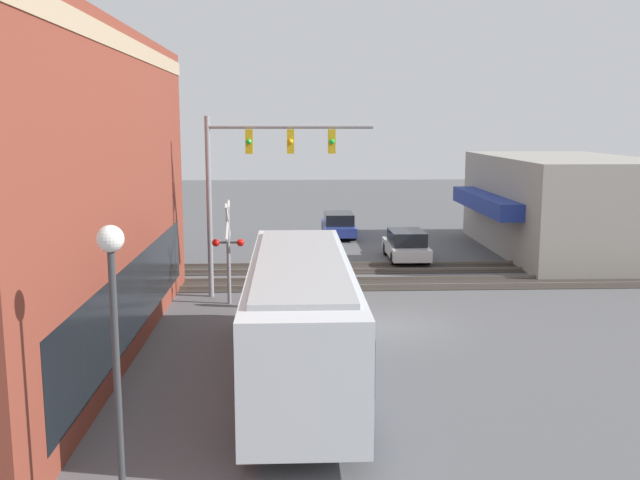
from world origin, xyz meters
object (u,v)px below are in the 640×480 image
Objects in this scene: pedestrian_at_crossing at (260,283)px; streetlamp at (116,349)px; city_bus at (300,313)px; parked_car_blue at (339,225)px; crossing_signal at (228,243)px; parked_car_white at (406,246)px.

streetlamp is at bearing 172.92° from pedestrian_at_crossing.
city_bus is 7.52m from pedestrian_at_crossing.
pedestrian_at_crossing is (-16.00, 3.96, 0.22)m from parked_car_blue.
streetlamp reaches higher than crossing_signal.
streetlamp is at bearing 177.73° from crossing_signal.
streetlamp is 1.19× the size of parked_car_white.
city_bus reaches higher than pedestrian_at_crossing.
crossing_signal is at bearing 161.61° from parked_car_blue.
parked_car_white is 2.44× the size of pedestrian_at_crossing.
pedestrian_at_crossing is (-8.74, 6.76, 0.21)m from parked_car_white.
crossing_signal is at bearing 135.73° from parked_car_white.
crossing_signal is (7.97, 2.51, 0.51)m from city_bus.
city_bus is at bearing 173.65° from parked_car_blue.
streetlamp reaches higher than pedestrian_at_crossing.
streetlamp is (-6.62, 3.09, 1.23)m from city_bus.
pedestrian_at_crossing is at bearing -7.08° from streetlamp.
city_bus is 2.19× the size of streetlamp.
city_bus is at bearing 161.44° from parked_car_white.
city_bus is at bearing -169.53° from pedestrian_at_crossing.
parked_car_white is at bearing -37.71° from pedestrian_at_crossing.
parked_car_white is 7.78m from parked_car_blue.
streetlamp reaches higher than parked_car_blue.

